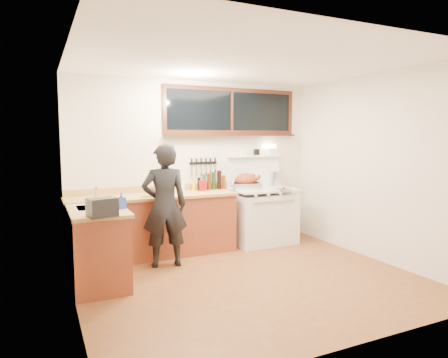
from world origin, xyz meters
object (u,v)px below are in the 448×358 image
man (165,206)px  roast_turkey (246,182)px  vintage_stove (262,215)px  cutting_board (155,193)px

man → roast_turkey: size_ratio=3.05×
vintage_stove → roast_turkey: size_ratio=2.98×
cutting_board → roast_turkey: 1.55m
vintage_stove → roast_turkey: vintage_stove is taller
vintage_stove → man: bearing=-164.9°
vintage_stove → man: size_ratio=0.98×
vintage_stove → cutting_board: (-1.80, -0.10, 0.48)m
vintage_stove → man: man is taller
cutting_board → vintage_stove: bearing=3.1°
vintage_stove → man: (-1.79, -0.48, 0.36)m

